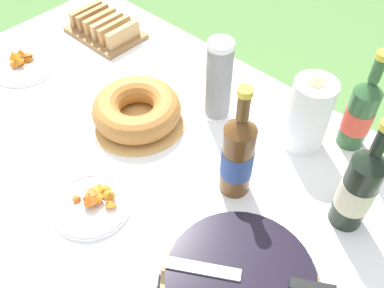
{
  "coord_description": "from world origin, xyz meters",
  "views": [
    {
      "loc": [
        0.67,
        -0.4,
        1.54
      ],
      "look_at": [
        0.17,
        0.14,
        0.73
      ],
      "focal_mm": 40.0,
      "sensor_mm": 36.0,
      "label": 1
    }
  ],
  "objects_px": {
    "juice_bottle_red": "(359,188)",
    "paper_towel_roll": "(309,115)",
    "cider_bottle_amber": "(238,155)",
    "bread_board": "(105,28)",
    "serving_knife": "(256,278)",
    "bundt_cake": "(137,110)",
    "cup_stack": "(219,81)",
    "snack_plate_left": "(92,202)",
    "snack_plate_near": "(23,64)",
    "cider_bottle_green": "(360,113)",
    "berry_tart": "(240,283)"
  },
  "relations": [
    {
      "from": "berry_tart",
      "to": "serving_knife",
      "type": "bearing_deg",
      "value": 31.68
    },
    {
      "from": "serving_knife",
      "to": "snack_plate_near",
      "type": "bearing_deg",
      "value": -37.09
    },
    {
      "from": "serving_knife",
      "to": "paper_towel_roll",
      "type": "distance_m",
      "value": 0.46
    },
    {
      "from": "paper_towel_roll",
      "to": "bread_board",
      "type": "xyz_separation_m",
      "value": [
        -0.8,
        -0.03,
        -0.08
      ]
    },
    {
      "from": "berry_tart",
      "to": "cup_stack",
      "type": "height_order",
      "value": "cup_stack"
    },
    {
      "from": "cider_bottle_amber",
      "to": "snack_plate_left",
      "type": "distance_m",
      "value": 0.37
    },
    {
      "from": "juice_bottle_red",
      "to": "cup_stack",
      "type": "bearing_deg",
      "value": 172.0
    },
    {
      "from": "cup_stack",
      "to": "berry_tart",
      "type": "bearing_deg",
      "value": -44.46
    },
    {
      "from": "cider_bottle_amber",
      "to": "bread_board",
      "type": "xyz_separation_m",
      "value": [
        -0.76,
        0.21,
        -0.09
      ]
    },
    {
      "from": "cider_bottle_green",
      "to": "cider_bottle_amber",
      "type": "relative_size",
      "value": 0.92
    },
    {
      "from": "cider_bottle_green",
      "to": "juice_bottle_red",
      "type": "relative_size",
      "value": 0.92
    },
    {
      "from": "serving_knife",
      "to": "bread_board",
      "type": "height_order",
      "value": "bread_board"
    },
    {
      "from": "snack_plate_left",
      "to": "paper_towel_roll",
      "type": "bearing_deg",
      "value": 63.94
    },
    {
      "from": "bundt_cake",
      "to": "paper_towel_roll",
      "type": "relative_size",
      "value": 1.33
    },
    {
      "from": "cider_bottle_amber",
      "to": "snack_plate_near",
      "type": "bearing_deg",
      "value": -173.73
    },
    {
      "from": "paper_towel_roll",
      "to": "bread_board",
      "type": "relative_size",
      "value": 0.81
    },
    {
      "from": "berry_tart",
      "to": "cup_stack",
      "type": "relative_size",
      "value": 1.34
    },
    {
      "from": "bundt_cake",
      "to": "cider_bottle_amber",
      "type": "bearing_deg",
      "value": 0.63
    },
    {
      "from": "bundt_cake",
      "to": "snack_plate_left",
      "type": "height_order",
      "value": "bundt_cake"
    },
    {
      "from": "bread_board",
      "to": "snack_plate_left",
      "type": "bearing_deg",
      "value": -41.92
    },
    {
      "from": "bundt_cake",
      "to": "cup_stack",
      "type": "relative_size",
      "value": 1.11
    },
    {
      "from": "cider_bottle_green",
      "to": "cider_bottle_amber",
      "type": "height_order",
      "value": "cider_bottle_amber"
    },
    {
      "from": "berry_tart",
      "to": "snack_plate_near",
      "type": "relative_size",
      "value": 1.64
    },
    {
      "from": "serving_knife",
      "to": "snack_plate_left",
      "type": "height_order",
      "value": "serving_knife"
    },
    {
      "from": "cup_stack",
      "to": "snack_plate_near",
      "type": "height_order",
      "value": "cup_stack"
    },
    {
      "from": "serving_knife",
      "to": "bundt_cake",
      "type": "distance_m",
      "value": 0.58
    },
    {
      "from": "berry_tart",
      "to": "bread_board",
      "type": "xyz_separation_m",
      "value": [
        -0.94,
        0.42,
        0.0
      ]
    },
    {
      "from": "serving_knife",
      "to": "snack_plate_near",
      "type": "height_order",
      "value": "serving_knife"
    },
    {
      "from": "berry_tart",
      "to": "snack_plate_near",
      "type": "height_order",
      "value": "berry_tart"
    },
    {
      "from": "serving_knife",
      "to": "bundt_cake",
      "type": "height_order",
      "value": "bundt_cake"
    },
    {
      "from": "bundt_cake",
      "to": "snack_plate_near",
      "type": "bearing_deg",
      "value": -169.48
    },
    {
      "from": "cider_bottle_green",
      "to": "bread_board",
      "type": "bearing_deg",
      "value": -172.29
    },
    {
      "from": "snack_plate_left",
      "to": "serving_knife",
      "type": "bearing_deg",
      "value": 12.54
    },
    {
      "from": "cider_bottle_green",
      "to": "bread_board",
      "type": "distance_m",
      "value": 0.91
    },
    {
      "from": "cider_bottle_green",
      "to": "juice_bottle_red",
      "type": "distance_m",
      "value": 0.26
    },
    {
      "from": "juice_bottle_red",
      "to": "paper_towel_roll",
      "type": "bearing_deg",
      "value": 146.62
    },
    {
      "from": "snack_plate_left",
      "to": "bundt_cake",
      "type": "bearing_deg",
      "value": 116.73
    },
    {
      "from": "cider_bottle_amber",
      "to": "bread_board",
      "type": "height_order",
      "value": "cider_bottle_amber"
    },
    {
      "from": "bundt_cake",
      "to": "cup_stack",
      "type": "height_order",
      "value": "cup_stack"
    },
    {
      "from": "berry_tart",
      "to": "juice_bottle_red",
      "type": "relative_size",
      "value": 1.06
    },
    {
      "from": "berry_tart",
      "to": "cider_bottle_amber",
      "type": "xyz_separation_m",
      "value": [
        -0.18,
        0.2,
        0.09
      ]
    },
    {
      "from": "juice_bottle_red",
      "to": "snack_plate_left",
      "type": "bearing_deg",
      "value": -140.65
    },
    {
      "from": "cider_bottle_amber",
      "to": "paper_towel_roll",
      "type": "bearing_deg",
      "value": 80.7
    },
    {
      "from": "cider_bottle_green",
      "to": "snack_plate_near",
      "type": "height_order",
      "value": "cider_bottle_green"
    },
    {
      "from": "snack_plate_near",
      "to": "snack_plate_left",
      "type": "height_order",
      "value": "snack_plate_left"
    },
    {
      "from": "cup_stack",
      "to": "juice_bottle_red",
      "type": "relative_size",
      "value": 0.79
    },
    {
      "from": "cider_bottle_amber",
      "to": "snack_plate_near",
      "type": "distance_m",
      "value": 0.83
    },
    {
      "from": "berry_tart",
      "to": "bundt_cake",
      "type": "relative_size",
      "value": 1.21
    },
    {
      "from": "serving_knife",
      "to": "cider_bottle_green",
      "type": "relative_size",
      "value": 1.12
    },
    {
      "from": "berry_tart",
      "to": "paper_towel_roll",
      "type": "relative_size",
      "value": 1.61
    }
  ]
}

